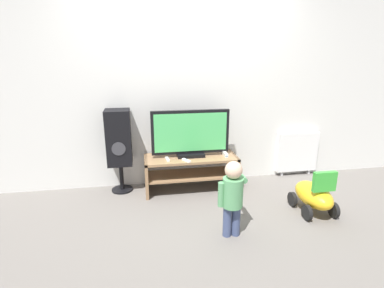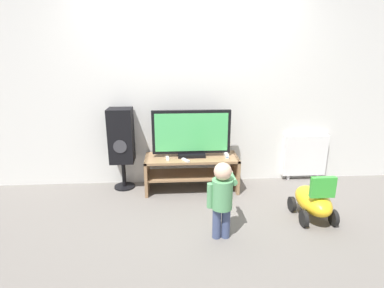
% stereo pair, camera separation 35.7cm
% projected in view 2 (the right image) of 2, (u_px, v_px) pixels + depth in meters
% --- Properties ---
extents(ground_plane, '(16.00, 16.00, 0.00)m').
position_uv_depth(ground_plane, '(193.00, 197.00, 3.62)').
color(ground_plane, slate).
extents(wall_back, '(10.00, 0.06, 2.60)m').
position_uv_depth(wall_back, '(190.00, 84.00, 3.76)').
color(wall_back, silver).
rests_on(wall_back, ground_plane).
extents(tv_stand, '(1.15, 0.44, 0.44)m').
position_uv_depth(tv_stand, '(192.00, 167.00, 3.75)').
color(tv_stand, '#93704C').
rests_on(tv_stand, ground_plane).
extents(television, '(0.96, 0.20, 0.58)m').
position_uv_depth(television, '(191.00, 134.00, 3.65)').
color(television, black).
rests_on(television, tv_stand).
extents(game_console, '(0.04, 0.17, 0.05)m').
position_uv_depth(game_console, '(226.00, 155.00, 3.70)').
color(game_console, white).
rests_on(game_console, tv_stand).
extents(remote_primary, '(0.05, 0.13, 0.03)m').
position_uv_depth(remote_primary, '(167.00, 158.00, 3.61)').
color(remote_primary, white).
rests_on(remote_primary, tv_stand).
extents(remote_secondary, '(0.10, 0.13, 0.03)m').
position_uv_depth(remote_secondary, '(186.00, 160.00, 3.55)').
color(remote_secondary, white).
rests_on(remote_secondary, tv_stand).
extents(child, '(0.28, 0.43, 0.74)m').
position_uv_depth(child, '(222.00, 194.00, 2.70)').
color(child, '#3F4C72').
rests_on(child, ground_plane).
extents(speaker_tower, '(0.29, 0.29, 1.03)m').
position_uv_depth(speaker_tower, '(121.00, 137.00, 3.70)').
color(speaker_tower, black).
rests_on(speaker_tower, ground_plane).
extents(ride_on_toy, '(0.35, 0.56, 0.52)m').
position_uv_depth(ride_on_toy, '(313.00, 201.00, 3.09)').
color(ride_on_toy, gold).
rests_on(ride_on_toy, ground_plane).
extents(radiator, '(0.59, 0.08, 0.62)m').
position_uv_depth(radiator, '(305.00, 155.00, 4.07)').
color(radiator, white).
rests_on(radiator, ground_plane).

